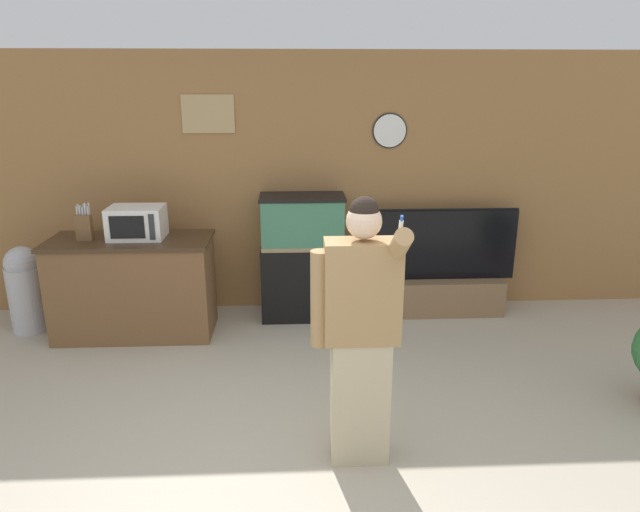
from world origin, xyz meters
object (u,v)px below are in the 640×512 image
object	(u,v)px
counter_island	(134,287)
knife_block	(84,226)
trash_bin	(26,288)
microwave	(137,222)
tv_on_stand	(439,283)
aquarium_on_stand	(303,257)
person_standing	(360,331)

from	to	relation	value
counter_island	knife_block	world-z (taller)	knife_block
counter_island	trash_bin	size ratio (longest dim) A/B	1.76
microwave	trash_bin	xyz separation A→B (m)	(-1.12, 0.08, -0.65)
knife_block	microwave	bearing A→B (deg)	6.92
tv_on_stand	aquarium_on_stand	bearing A→B (deg)	-178.45
microwave	person_standing	size ratio (longest dim) A/B	0.29
knife_block	tv_on_stand	distance (m)	3.48
counter_island	tv_on_stand	world-z (taller)	tv_on_stand
person_standing	trash_bin	xyz separation A→B (m)	(-2.94, 2.10, -0.46)
counter_island	knife_block	size ratio (longest dim) A/B	4.34
microwave	knife_block	world-z (taller)	knife_block
counter_island	tv_on_stand	bearing A→B (deg)	7.26
knife_block	person_standing	world-z (taller)	person_standing
counter_island	knife_block	xyz separation A→B (m)	(-0.38, -0.02, 0.59)
person_standing	trash_bin	distance (m)	3.64
tv_on_stand	trash_bin	xyz separation A→B (m)	(-4.04, -0.26, 0.11)
knife_block	counter_island	bearing A→B (deg)	3.04
microwave	tv_on_stand	bearing A→B (deg)	6.76
microwave	tv_on_stand	world-z (taller)	microwave
microwave	knife_block	bearing A→B (deg)	-173.08
knife_block	tv_on_stand	size ratio (longest dim) A/B	0.22
counter_island	tv_on_stand	xyz separation A→B (m)	(2.99, 0.38, -0.15)
aquarium_on_stand	trash_bin	bearing A→B (deg)	-175.14
knife_block	person_standing	bearing A→B (deg)	-40.86
microwave	aquarium_on_stand	size ratio (longest dim) A/B	0.39
counter_island	person_standing	bearing A→B (deg)	-46.40
microwave	tv_on_stand	size ratio (longest dim) A/B	0.32
aquarium_on_stand	person_standing	world-z (taller)	person_standing
trash_bin	knife_block	bearing A→B (deg)	-11.75
knife_block	aquarium_on_stand	bearing A→B (deg)	10.46
microwave	person_standing	bearing A→B (deg)	-48.04
counter_island	aquarium_on_stand	distance (m)	1.63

